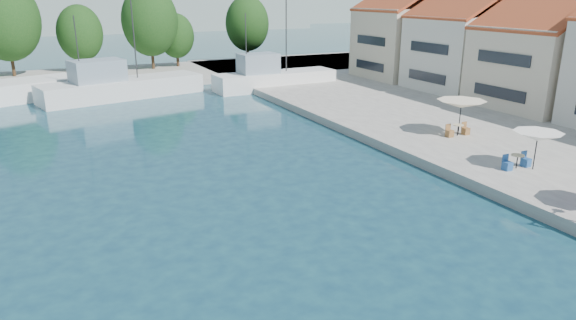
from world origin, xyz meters
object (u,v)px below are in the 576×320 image
trawler_04 (272,79)px  umbrella_cream (461,104)px  umbrella_white (538,136)px  trawler_03 (119,87)px

trawler_04 → umbrella_cream: size_ratio=4.07×
trawler_04 → umbrella_white: size_ratio=5.07×
trawler_03 → trawler_04: bearing=-20.7°
trawler_03 → umbrella_cream: trawler_03 is taller
trawler_03 → umbrella_white: bearing=-76.9°
umbrella_white → trawler_03: bearing=116.3°
trawler_03 → umbrella_white: (16.51, -33.38, 1.36)m
umbrella_cream → trawler_03: bearing=124.6°
trawler_03 → umbrella_cream: size_ratio=4.92×
trawler_03 → umbrella_cream: 31.83m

